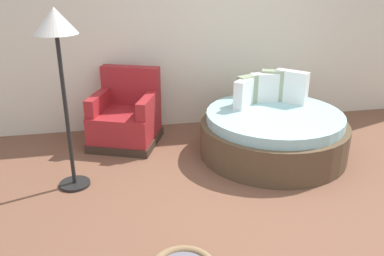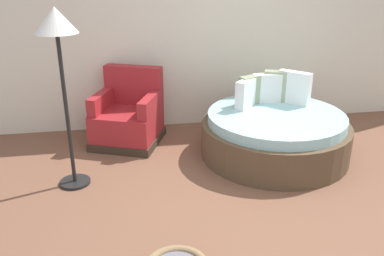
# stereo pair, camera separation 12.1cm
# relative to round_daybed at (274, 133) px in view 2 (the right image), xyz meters

# --- Properties ---
(ground_plane) EXTENTS (8.00, 8.00, 0.02)m
(ground_plane) POSITION_rel_round_daybed_xyz_m (-0.51, -1.16, -0.29)
(ground_plane) COLOR brown
(back_wall) EXTENTS (8.00, 0.12, 3.01)m
(back_wall) POSITION_rel_round_daybed_xyz_m (-0.51, 1.25, 1.22)
(back_wall) COLOR silver
(back_wall) RESTS_ON ground_plane
(round_daybed) EXTENTS (1.75, 1.75, 0.94)m
(round_daybed) POSITION_rel_round_daybed_xyz_m (0.00, 0.00, 0.00)
(round_daybed) COLOR brown
(round_daybed) RESTS_ON ground_plane
(red_armchair) EXTENTS (1.04, 1.04, 0.94)m
(red_armchair) POSITION_rel_round_daybed_xyz_m (-1.72, 0.70, 0.05)
(red_armchair) COLOR #38281E
(red_armchair) RESTS_ON ground_plane
(floor_lamp) EXTENTS (0.40, 0.40, 1.82)m
(floor_lamp) POSITION_rel_round_daybed_xyz_m (-2.32, -0.33, 1.25)
(floor_lamp) COLOR black
(floor_lamp) RESTS_ON ground_plane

